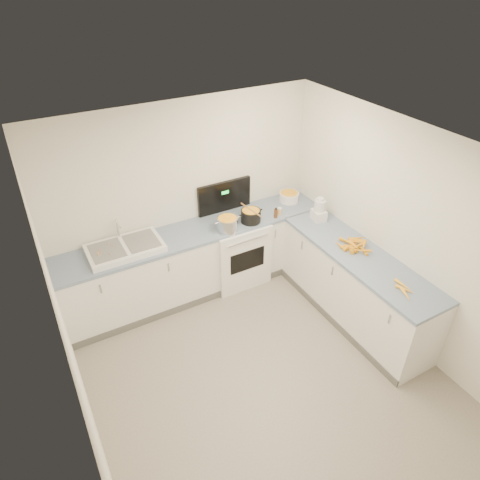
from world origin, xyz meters
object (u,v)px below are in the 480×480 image
food_processor (319,211)px  spice_jar (279,212)px  steel_pot (228,225)px  stove (235,249)px  extract_bottle (276,213)px  mixing_bowl (289,197)px  black_pot (251,217)px  sink (125,248)px

food_processor → spice_jar: bearing=136.6°
steel_pot → spice_jar: bearing=-0.0°
stove → extract_bottle: 0.75m
mixing_bowl → black_pot: bearing=-163.8°
steel_pot → extract_bottle: steel_pot is taller
black_pot → steel_pot: bearing=-174.4°
food_processor → black_pot: bearing=154.0°
steel_pot → mixing_bowl: steel_pot is taller
spice_jar → food_processor: (0.37, -0.35, 0.09)m
steel_pot → black_pot: steel_pot is taller
sink → black_pot: size_ratio=3.35×
sink → spice_jar: bearing=-5.2°
sink → spice_jar: sink is taller
spice_jar → stove: bearing=163.7°
sink → steel_pot: (1.25, -0.18, 0.04)m
mixing_bowl → spice_jar: bearing=-142.1°
steel_pot → food_processor: (1.15, -0.35, 0.06)m
stove → sink: stove is taller
sink → extract_bottle: 1.96m
black_pot → mixing_bowl: (0.74, 0.22, -0.01)m
black_pot → spice_jar: bearing=-4.8°
black_pot → extract_bottle: 0.34m
mixing_bowl → spice_jar: 0.41m
stove → black_pot: stove is taller
stove → sink: size_ratio=1.58×
stove → black_pot: size_ratio=5.30×
black_pot → food_processor: bearing=-26.0°
extract_bottle → food_processor: 0.56m
sink → mixing_bowl: sink is taller
stove → sink: (-1.45, 0.02, 0.50)m
mixing_bowl → food_processor: 0.61m
steel_pot → extract_bottle: size_ratio=2.18×
sink → black_pot: 1.62m
food_processor → stove: bearing=151.3°
stove → mixing_bowl: 1.05m
extract_bottle → food_processor: food_processor is taller
black_pot → extract_bottle: size_ratio=2.12×
stove → spice_jar: (0.58, -0.17, 0.51)m
mixing_bowl → sink: bearing=-178.4°
steel_pot → mixing_bowl: size_ratio=0.96×
stove → spice_jar: stove is taller
stove → steel_pot: size_ratio=5.17×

